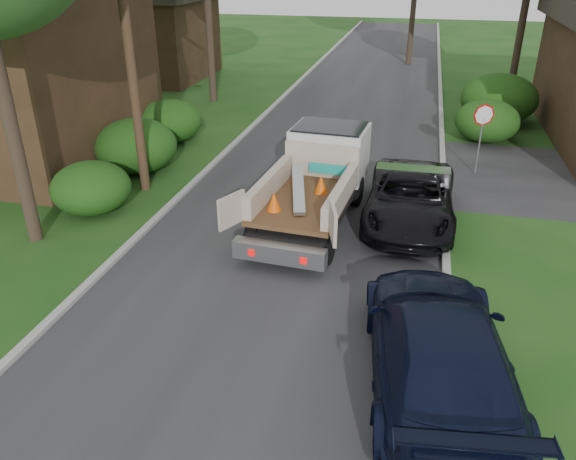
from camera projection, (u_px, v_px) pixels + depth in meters
The scene contains 15 objects.
ground at pixel (266, 289), 13.09m from camera, with size 120.00×120.00×0.00m, color #164112.
road at pixel (334, 153), 21.79m from camera, with size 8.00×90.00×0.02m, color #28282B.
curb_left at pixel (233, 145), 22.61m from camera, with size 0.20×90.00×0.12m, color #9E9E99.
curb_right at pixel (443, 160), 20.93m from camera, with size 0.20×90.00×0.12m, color #9E9E99.
stop_sign at pixel (482, 124), 19.07m from camera, with size 0.71×0.32×2.48m.
utility_pole at pixel (126, 24), 16.24m from camera, with size 2.42×1.25×10.00m.
house_left_far at pixel (145, 25), 33.65m from camera, with size 7.56×7.56×6.00m.
hedge_left_a at pixel (91, 188), 16.63m from camera, with size 2.34×2.34×1.53m, color #143B0D.
hedge_left_b at pixel (136, 146), 19.66m from camera, with size 2.86×2.86×1.87m, color #143B0D.
hedge_left_c at pixel (169, 121), 22.81m from camera, with size 2.60×2.60×1.70m, color #143B0D.
hedge_right_a at pixel (487, 121), 22.84m from camera, with size 2.60×2.60×1.70m, color #143B0D.
hedge_right_b at pixel (499, 99), 25.20m from camera, with size 3.38×3.38×2.21m, color #143B0D.
flatbed_truck at pixel (320, 172), 16.42m from camera, with size 3.00×6.33×2.34m.
black_pickup at pixel (410, 197), 16.05m from camera, with size 2.44×5.30×1.47m, color black.
navy_suv at pixel (439, 349), 9.75m from camera, with size 2.40×5.90×1.71m, color black.
Camera 1 is at (3.03, -10.69, 7.07)m, focal length 35.00 mm.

